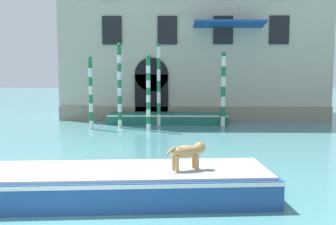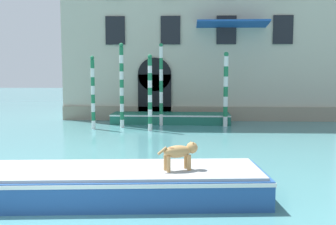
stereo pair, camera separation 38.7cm
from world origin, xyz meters
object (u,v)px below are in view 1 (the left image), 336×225
object	(u,v)px
boat_foreground	(120,183)
mooring_pole_2	(148,93)
mooring_pole_1	(159,84)
mooring_pole_0	(223,89)
boat_moored_near_palazzo	(168,118)
dog_on_deck	(188,152)
mooring_pole_4	(119,85)
mooring_pole_3	(91,92)

from	to	relation	value
boat_foreground	mooring_pole_2	bearing A→B (deg)	85.87
boat_foreground	mooring_pole_1	distance (m)	12.11
mooring_pole_0	mooring_pole_2	world-z (taller)	mooring_pole_0
boat_foreground	boat_moored_near_palazzo	xyz separation A→B (m)	(0.81, 12.79, -0.08)
boat_foreground	dog_on_deck	distance (m)	1.68
mooring_pole_4	boat_foreground	bearing A→B (deg)	-81.90
boat_foreground	mooring_pole_0	world-z (taller)	mooring_pole_0
mooring_pole_1	mooring_pole_4	distance (m)	2.13
boat_foreground	dog_on_deck	size ratio (longest dim) A/B	7.87
boat_moored_near_palazzo	mooring_pole_3	size ratio (longest dim) A/B	1.80
mooring_pole_0	dog_on_deck	bearing A→B (deg)	-100.37
mooring_pole_1	mooring_pole_2	xyz separation A→B (m)	(-0.40, -1.98, -0.32)
mooring_pole_0	mooring_pole_2	size ratio (longest dim) A/B	1.05
mooring_pole_3	mooring_pole_4	distance (m)	1.47
mooring_pole_1	mooring_pole_0	bearing A→B (deg)	-4.67
mooring_pole_4	dog_on_deck	bearing A→B (deg)	-74.48
dog_on_deck	mooring_pole_0	size ratio (longest dim) A/B	0.23
dog_on_deck	mooring_pole_3	world-z (taller)	mooring_pole_3
dog_on_deck	mooring_pole_1	size ratio (longest dim) A/B	0.21
mooring_pole_0	mooring_pole_3	xyz separation A→B (m)	(-6.55, -1.24, -0.12)
mooring_pole_1	boat_foreground	bearing A→B (deg)	-91.62
mooring_pole_0	mooring_pole_4	xyz separation A→B (m)	(-5.23, -0.68, 0.20)
mooring_pole_4	mooring_pole_3	bearing A→B (deg)	-157.34
mooring_pole_2	mooring_pole_4	xyz separation A→B (m)	(-1.51, 1.02, 0.30)
boat_foreground	dog_on_deck	bearing A→B (deg)	-7.02
boat_moored_near_palazzo	mooring_pole_0	xyz separation A→B (m)	(2.85, -1.09, 1.63)
boat_foreground	mooring_pole_0	xyz separation A→B (m)	(3.66, 11.70, 1.55)
mooring_pole_3	mooring_pole_1	bearing A→B (deg)	25.00
mooring_pole_3	mooring_pole_4	world-z (taller)	mooring_pole_4
boat_moored_near_palazzo	mooring_pole_2	world-z (taller)	mooring_pole_2
mooring_pole_1	mooring_pole_2	world-z (taller)	mooring_pole_1
boat_moored_near_palazzo	mooring_pole_0	bearing A→B (deg)	-20.03
mooring_pole_2	mooring_pole_1	bearing A→B (deg)	78.55
boat_foreground	mooring_pole_1	world-z (taller)	mooring_pole_1
dog_on_deck	boat_moored_near_palazzo	world-z (taller)	dog_on_deck
boat_moored_near_palazzo	mooring_pole_4	xyz separation A→B (m)	(-2.38, -1.78, 1.84)
boat_foreground	mooring_pole_4	bearing A→B (deg)	93.62
dog_on_deck	mooring_pole_3	xyz separation A→B (m)	(-4.40, 10.53, 0.71)
boat_moored_near_palazzo	mooring_pole_2	size ratio (longest dim) A/B	1.78
mooring_pole_0	mooring_pole_1	size ratio (longest dim) A/B	0.89
boat_moored_near_palazzo	mooring_pole_0	size ratio (longest dim) A/B	1.69
mooring_pole_0	mooring_pole_4	size ratio (longest dim) A/B	0.90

